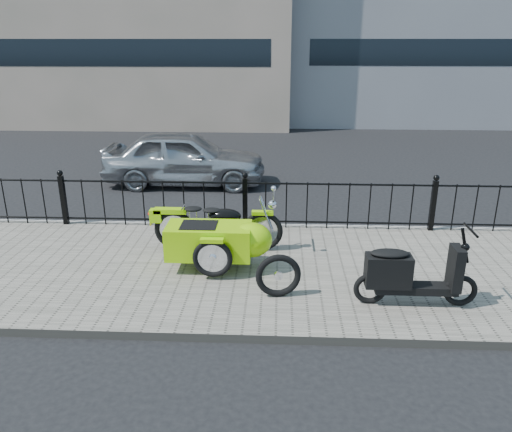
{
  "coord_description": "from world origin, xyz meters",
  "views": [
    {
      "loc": [
        0.64,
        -7.63,
        3.55
      ],
      "look_at": [
        0.27,
        -0.1,
        0.84
      ],
      "focal_mm": 35.0,
      "sensor_mm": 36.0,
      "label": 1
    }
  ],
  "objects_px": {
    "scooter": "(408,275)",
    "motorcycle_sidecar": "(222,237)",
    "sedan_car": "(185,158)",
    "spare_tire": "(278,276)"
  },
  "relations": [
    {
      "from": "spare_tire",
      "to": "scooter",
      "type": "bearing_deg",
      "value": -4.31
    },
    {
      "from": "scooter",
      "to": "motorcycle_sidecar",
      "type": "bearing_deg",
      "value": 156.85
    },
    {
      "from": "scooter",
      "to": "sedan_car",
      "type": "relative_size",
      "value": 0.41
    },
    {
      "from": "spare_tire",
      "to": "sedan_car",
      "type": "height_order",
      "value": "sedan_car"
    },
    {
      "from": "scooter",
      "to": "sedan_car",
      "type": "bearing_deg",
      "value": 123.97
    },
    {
      "from": "motorcycle_sidecar",
      "to": "spare_tire",
      "type": "distance_m",
      "value": 1.35
    },
    {
      "from": "scooter",
      "to": "sedan_car",
      "type": "distance_m",
      "value": 7.4
    },
    {
      "from": "scooter",
      "to": "sedan_car",
      "type": "xyz_separation_m",
      "value": [
        -4.13,
        6.13,
        0.13
      ]
    },
    {
      "from": "sedan_car",
      "to": "spare_tire",
      "type": "bearing_deg",
      "value": -158.64
    },
    {
      "from": "scooter",
      "to": "spare_tire",
      "type": "xyz_separation_m",
      "value": [
        -1.73,
        0.13,
        -0.12
      ]
    }
  ]
}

